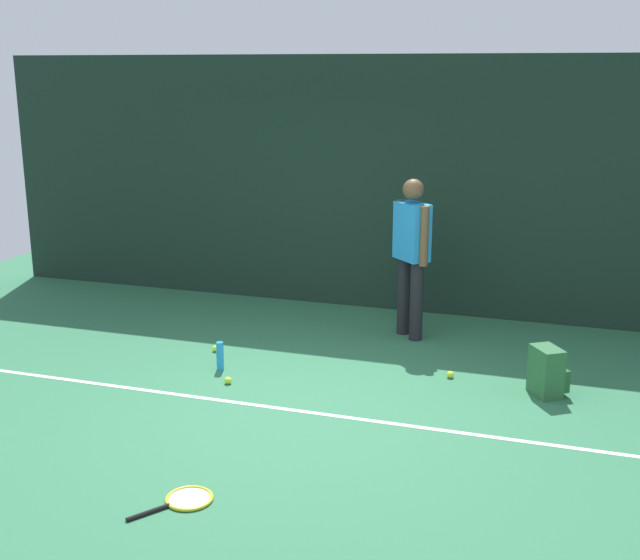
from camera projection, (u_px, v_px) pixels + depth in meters
ground_plane at (306, 403)px, 6.98m from camera, size 12.00×12.00×0.00m
back_fence at (389, 186)px, 9.36m from camera, size 10.00×0.10×2.95m
court_line at (299, 411)px, 6.82m from camera, size 9.00×0.05×0.00m
tennis_player at (412, 249)px, 8.46m from camera, size 0.44×0.44×1.70m
tennis_racket at (185, 500)px, 5.40m from camera, size 0.50×0.60×0.03m
backpack at (548, 372)px, 7.11m from camera, size 0.38×0.37×0.44m
tennis_ball_near_player at (216, 349)px, 8.23m from camera, size 0.07×0.07×0.07m
tennis_ball_by_fence at (450, 375)px, 7.53m from camera, size 0.07×0.07×0.07m
tennis_ball_mid_court at (228, 380)px, 7.39m from camera, size 0.07×0.07×0.07m
water_bottle at (220, 356)px, 7.72m from camera, size 0.07×0.07×0.28m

